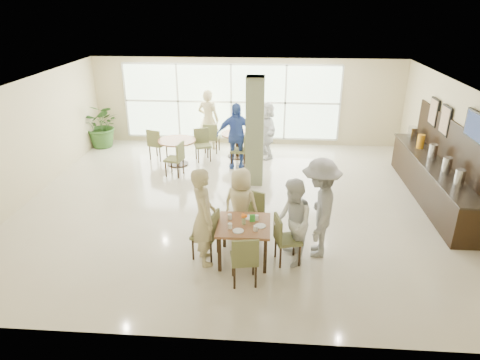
# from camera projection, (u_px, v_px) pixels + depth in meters

# --- Properties ---
(ground) EXTENTS (10.00, 10.00, 0.00)m
(ground) POSITION_uv_depth(u_px,v_px,m) (235.00, 202.00, 10.32)
(ground) COLOR beige
(ground) RESTS_ON ground
(room_shell) EXTENTS (10.00, 10.00, 10.00)m
(room_shell) POSITION_uv_depth(u_px,v_px,m) (235.00, 134.00, 9.64)
(room_shell) COLOR white
(room_shell) RESTS_ON ground
(window_bank) EXTENTS (7.00, 0.04, 7.00)m
(window_bank) POSITION_uv_depth(u_px,v_px,m) (231.00, 102.00, 13.88)
(window_bank) COLOR silver
(window_bank) RESTS_ON ground
(column) EXTENTS (0.45, 0.45, 2.80)m
(column) POSITION_uv_depth(u_px,v_px,m) (255.00, 132.00, 10.84)
(column) COLOR #748059
(column) RESTS_ON ground
(main_table) EXTENTS (0.96, 0.96, 0.75)m
(main_table) POSITION_uv_depth(u_px,v_px,m) (244.00, 229.00, 7.83)
(main_table) COLOR brown
(main_table) RESTS_ON ground
(round_table_left) EXTENTS (1.09, 1.09, 0.75)m
(round_table_left) POSITION_uv_depth(u_px,v_px,m) (177.00, 146.00, 12.40)
(round_table_left) COLOR brown
(round_table_left) RESTS_ON ground
(round_table_right) EXTENTS (1.00, 1.00, 0.75)m
(round_table_right) POSITION_uv_depth(u_px,v_px,m) (237.00, 139.00, 13.02)
(round_table_right) COLOR brown
(round_table_right) RESTS_ON ground
(chairs_main_table) EXTENTS (2.09, 2.08, 0.95)m
(chairs_main_table) POSITION_uv_depth(u_px,v_px,m) (247.00, 236.00, 7.93)
(chairs_main_table) COLOR olive
(chairs_main_table) RESTS_ON ground
(chairs_table_left) EXTENTS (1.95, 1.80, 0.95)m
(chairs_table_left) POSITION_uv_depth(u_px,v_px,m) (178.00, 149.00, 12.42)
(chairs_table_left) COLOR olive
(chairs_table_left) RESTS_ON ground
(chairs_table_right) EXTENTS (2.07, 1.77, 0.95)m
(chairs_table_right) POSITION_uv_depth(u_px,v_px,m) (237.00, 141.00, 13.08)
(chairs_table_right) COLOR olive
(chairs_table_right) RESTS_ON ground
(tabletop_clutter) EXTENTS (0.72, 0.71, 0.21)m
(tabletop_clutter) POSITION_uv_depth(u_px,v_px,m) (245.00, 222.00, 7.76)
(tabletop_clutter) COLOR white
(tabletop_clutter) RESTS_ON main_table
(buffet_counter) EXTENTS (0.64, 4.70, 1.95)m
(buffet_counter) POSITION_uv_depth(u_px,v_px,m) (432.00, 178.00, 10.25)
(buffet_counter) COLOR black
(buffet_counter) RESTS_ON ground
(wall_tv) EXTENTS (0.06, 1.00, 0.58)m
(wall_tv) POSITION_uv_depth(u_px,v_px,m) (477.00, 127.00, 8.59)
(wall_tv) COLOR black
(wall_tv) RESTS_ON ground
(framed_art_a) EXTENTS (0.05, 0.55, 0.70)m
(framed_art_a) POSITION_uv_depth(u_px,v_px,m) (445.00, 120.00, 10.17)
(framed_art_a) COLOR black
(framed_art_a) RESTS_ON ground
(framed_art_b) EXTENTS (0.05, 0.55, 0.70)m
(framed_art_b) POSITION_uv_depth(u_px,v_px,m) (434.00, 112.00, 10.91)
(framed_art_b) COLOR black
(framed_art_b) RESTS_ON ground
(potted_plant) EXTENTS (1.40, 1.40, 1.45)m
(potted_plant) POSITION_uv_depth(u_px,v_px,m) (103.00, 125.00, 13.82)
(potted_plant) COLOR #305B24
(potted_plant) RESTS_ON ground
(teen_left) EXTENTS (0.66, 0.80, 1.86)m
(teen_left) POSITION_uv_depth(u_px,v_px,m) (204.00, 217.00, 7.67)
(teen_left) COLOR tan
(teen_left) RESTS_ON ground
(teen_far) EXTENTS (0.85, 0.66, 1.54)m
(teen_far) POSITION_uv_depth(u_px,v_px,m) (241.00, 205.00, 8.45)
(teen_far) COLOR tan
(teen_far) RESTS_ON ground
(teen_right) EXTENTS (0.76, 0.90, 1.65)m
(teen_right) POSITION_uv_depth(u_px,v_px,m) (293.00, 223.00, 7.68)
(teen_right) COLOR white
(teen_right) RESTS_ON ground
(teen_standing) EXTENTS (0.84, 1.32, 1.93)m
(teen_standing) POSITION_uv_depth(u_px,v_px,m) (319.00, 208.00, 7.91)
(teen_standing) COLOR #939395
(teen_standing) RESTS_ON ground
(adult_a) EXTENTS (1.12, 0.66, 1.88)m
(adult_a) POSITION_uv_depth(u_px,v_px,m) (236.00, 136.00, 12.07)
(adult_a) COLOR #3957AC
(adult_a) RESTS_ON ground
(adult_b) EXTENTS (1.28, 1.74, 1.72)m
(adult_b) POSITION_uv_depth(u_px,v_px,m) (266.00, 130.00, 12.86)
(adult_b) COLOR white
(adult_b) RESTS_ON ground
(adult_standing) EXTENTS (0.79, 0.62, 1.91)m
(adult_standing) POSITION_uv_depth(u_px,v_px,m) (208.00, 120.00, 13.59)
(adult_standing) COLOR tan
(adult_standing) RESTS_ON ground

